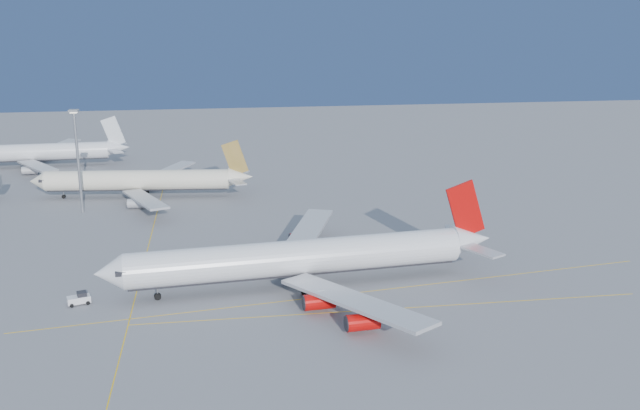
{
  "coord_description": "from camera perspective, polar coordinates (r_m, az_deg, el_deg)",
  "views": [
    {
      "loc": [
        -24.64,
        -125.45,
        50.45
      ],
      "look_at": [
        -1.37,
        29.87,
        7.0
      ],
      "focal_mm": 40.0,
      "sensor_mm": 36.0,
      "label": 1
    }
  ],
  "objects": [
    {
      "name": "taxiway_lines",
      "position": [
        141.47,
        -3.95,
        -5.46
      ],
      "size": [
        118.86,
        140.0,
        0.02
      ],
      "color": "yellow",
      "rests_on": "ground"
    },
    {
      "name": "ground",
      "position": [
        137.44,
        2.42,
        -6.09
      ],
      "size": [
        500.0,
        500.0,
        0.0
      ],
      "primitive_type": "plane",
      "color": "slate",
      "rests_on": "ground"
    },
    {
      "name": "light_mast",
      "position": [
        188.75,
        -18.84,
        3.98
      ],
      "size": [
        2.28,
        2.28,
        26.38
      ],
      "color": "gray",
      "rests_on": "ground"
    },
    {
      "name": "airliner_third",
      "position": [
        251.5,
        -21.84,
        3.92
      ],
      "size": [
        60.63,
        55.9,
        16.27
      ],
      "rotation": [
        0.0,
        0.0,
        0.04
      ],
      "color": "white",
      "rests_on": "ground"
    },
    {
      "name": "airliner_etihad",
      "position": [
        201.69,
        -14.0,
        1.93
      ],
      "size": [
        60.95,
        56.05,
        15.9
      ],
      "rotation": [
        0.0,
        0.0,
        -0.1
      ],
      "color": "beige",
      "rests_on": "ground"
    },
    {
      "name": "airliner_virgin",
      "position": [
        133.08,
        -1.14,
        -4.22
      ],
      "size": [
        75.64,
        67.63,
        18.65
      ],
      "rotation": [
        0.0,
        0.0,
        0.1
      ],
      "color": "white",
      "rests_on": "ground"
    },
    {
      "name": "pushback_tug",
      "position": [
        133.67,
        -18.69,
        -7.1
      ],
      "size": [
        4.31,
        3.31,
        2.2
      ],
      "rotation": [
        0.0,
        0.0,
        0.31
      ],
      "color": "white",
      "rests_on": "ground"
    }
  ]
}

